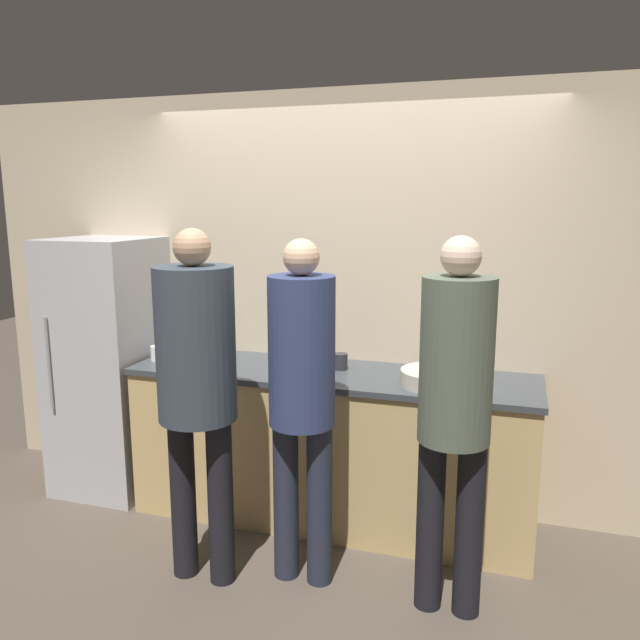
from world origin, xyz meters
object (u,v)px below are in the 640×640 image
object	(u,v)px
bottle_green	(211,343)
bottle_clear	(303,366)
utensil_crock	(302,349)
cup_black	(341,361)
person_left	(197,372)
refrigerator	(109,365)
person_right	(455,399)
bottle_amber	(320,352)
person_center	(302,386)
fruit_bowl	(435,378)
cup_white	(157,353)

from	to	relation	value
bottle_green	bottle_clear	distance (m)	0.88
utensil_crock	cup_black	xyz separation A→B (m)	(0.31, -0.18, -0.01)
person_left	utensil_crock	xyz separation A→B (m)	(0.18, 1.04, -0.11)
refrigerator	bottle_clear	xyz separation A→B (m)	(1.44, -0.18, 0.16)
bottle_green	cup_black	xyz separation A→B (m)	(0.94, -0.15, -0.02)
person_right	cup_black	bearing A→B (deg)	135.15
bottle_amber	cup_black	xyz separation A→B (m)	(0.18, -0.15, -0.01)
utensil_crock	bottle_clear	xyz separation A→B (m)	(0.16, -0.43, 0.01)
refrigerator	person_right	xyz separation A→B (m)	(2.34, -0.68, 0.21)
person_left	cup_black	world-z (taller)	person_left
person_right	cup_black	world-z (taller)	person_right
refrigerator	person_center	world-z (taller)	person_center
utensil_crock	person_right	bearing A→B (deg)	-41.23
bottle_clear	fruit_bowl	bearing A→B (deg)	6.77
person_left	bottle_amber	distance (m)	1.06
person_left	person_center	bearing A→B (deg)	16.23
refrigerator	bottle_clear	distance (m)	1.46
person_right	bottle_green	world-z (taller)	person_right
fruit_bowl	cup_black	distance (m)	0.60
person_center	fruit_bowl	size ratio (longest dim) A/B	4.66
refrigerator	cup_white	size ratio (longest dim) A/B	18.07
person_left	person_right	distance (m)	1.24
person_right	person_center	bearing A→B (deg)	177.79
cup_white	bottle_amber	bearing A→B (deg)	16.86
bottle_amber	bottle_clear	distance (m)	0.40
utensil_crock	cup_black	world-z (taller)	utensil_crock
person_right	fruit_bowl	distance (m)	0.61
person_center	bottle_clear	bearing A→B (deg)	108.51
refrigerator	cup_black	bearing A→B (deg)	2.30
bottle_green	cup_black	distance (m)	0.95
fruit_bowl	person_right	bearing A→B (deg)	-74.58
cup_white	cup_black	size ratio (longest dim) A/B	0.96
refrigerator	fruit_bowl	bearing A→B (deg)	-2.53
refrigerator	bottle_clear	size ratio (longest dim) A/B	9.40
person_left	utensil_crock	size ratio (longest dim) A/B	7.65
bottle_green	person_right	bearing A→B (deg)	-27.84
bottle_clear	cup_white	xyz separation A→B (m)	(-1.01, 0.10, -0.02)
bottle_amber	cup_black	size ratio (longest dim) A/B	1.45
refrigerator	person_center	size ratio (longest dim) A/B	0.96
bottle_green	cup_black	bearing A→B (deg)	-9.02
bottle_amber	bottle_green	bearing A→B (deg)	-179.79
utensil_crock	bottle_amber	size ratio (longest dim) A/B	1.67
bottle_clear	cup_black	xyz separation A→B (m)	(0.15, 0.25, -0.02)
utensil_crock	cup_white	size ratio (longest dim) A/B	2.52
utensil_crock	bottle_amber	world-z (taller)	utensil_crock
person_right	cup_black	xyz separation A→B (m)	(-0.74, 0.74, -0.07)
person_center	cup_black	xyz separation A→B (m)	(-0.00, 0.71, -0.05)
bottle_green	bottle_amber	size ratio (longest dim) A/B	1.15
person_center	cup_black	distance (m)	0.71
cup_white	utensil_crock	bearing A→B (deg)	21.16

